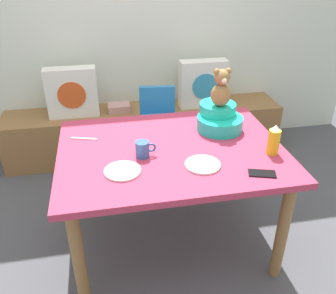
% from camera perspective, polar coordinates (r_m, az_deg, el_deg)
% --- Properties ---
extents(ground_plane, '(8.00, 8.00, 0.00)m').
position_cam_1_polar(ground_plane, '(2.60, 0.43, -14.45)').
color(ground_plane, '#4C4C51').
extents(back_wall, '(4.40, 0.10, 2.60)m').
position_cam_1_polar(back_wall, '(3.42, -4.86, 20.88)').
color(back_wall, silver).
rests_on(back_wall, ground_plane).
extents(window_bench, '(2.60, 0.44, 0.46)m').
position_cam_1_polar(window_bench, '(3.49, -3.61, 2.58)').
color(window_bench, olive).
rests_on(window_bench, ground_plane).
extents(pillow_floral_left, '(0.44, 0.15, 0.44)m').
position_cam_1_polar(pillow_floral_left, '(3.28, -15.07, 8.40)').
color(pillow_floral_left, white).
rests_on(pillow_floral_left, window_bench).
extents(pillow_floral_right, '(0.44, 0.15, 0.44)m').
position_cam_1_polar(pillow_floral_right, '(3.40, 5.59, 10.00)').
color(pillow_floral_right, white).
rests_on(pillow_floral_right, window_bench).
extents(book_stack, '(0.20, 0.14, 0.07)m').
position_cam_1_polar(book_stack, '(3.36, -7.83, 6.23)').
color(book_stack, tan).
rests_on(book_stack, window_bench).
extents(dining_table, '(1.35, 1.01, 0.74)m').
position_cam_1_polar(dining_table, '(2.20, 0.49, -2.26)').
color(dining_table, '#B73351').
rests_on(dining_table, ground_plane).
extents(highchair, '(0.35, 0.48, 0.79)m').
position_cam_1_polar(highchair, '(2.98, -1.59, 3.95)').
color(highchair, '#2672B2').
rests_on(highchair, ground_plane).
extents(infant_seat_teal, '(0.30, 0.33, 0.16)m').
position_cam_1_polar(infant_seat_teal, '(2.39, 8.13, 4.57)').
color(infant_seat_teal, '#1BBEA3').
rests_on(infant_seat_teal, dining_table).
extents(teddy_bear, '(0.13, 0.12, 0.25)m').
position_cam_1_polar(teddy_bear, '(2.31, 8.50, 9.21)').
color(teddy_bear, olive).
rests_on(teddy_bear, infant_seat_teal).
extents(ketchup_bottle, '(0.07, 0.07, 0.18)m').
position_cam_1_polar(ketchup_bottle, '(2.15, 16.54, 1.06)').
color(ketchup_bottle, gold).
rests_on(ketchup_bottle, dining_table).
extents(coffee_mug, '(0.12, 0.08, 0.09)m').
position_cam_1_polar(coffee_mug, '(2.05, -4.03, -0.33)').
color(coffee_mug, '#335999').
rests_on(coffee_mug, dining_table).
extents(dinner_plate_near, '(0.20, 0.20, 0.01)m').
position_cam_1_polar(dinner_plate_near, '(1.94, -7.27, -3.81)').
color(dinner_plate_near, white).
rests_on(dinner_plate_near, dining_table).
extents(dinner_plate_far, '(0.20, 0.20, 0.01)m').
position_cam_1_polar(dinner_plate_far, '(1.99, 5.56, -2.81)').
color(dinner_plate_far, white).
rests_on(dinner_plate_far, dining_table).
extents(cell_phone, '(0.16, 0.11, 0.01)m').
position_cam_1_polar(cell_phone, '(1.97, 14.78, -4.10)').
color(cell_phone, black).
rests_on(cell_phone, dining_table).
extents(table_fork, '(0.17, 0.07, 0.01)m').
position_cam_1_polar(table_fork, '(2.31, -13.25, 1.32)').
color(table_fork, silver).
rests_on(table_fork, dining_table).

